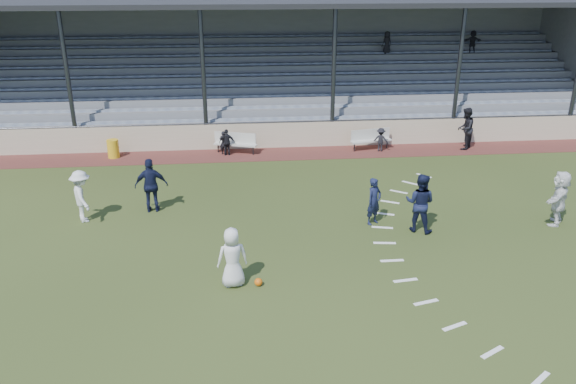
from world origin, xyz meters
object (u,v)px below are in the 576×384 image
object	(u,v)px
player_white_lead	(232,257)
player_navy_lead	(374,201)
bench_right	(371,137)
bench_left	(235,141)
trash_bin	(113,149)
official	(465,129)
football	(258,282)

from	to	relation	value
player_white_lead	player_navy_lead	world-z (taller)	player_white_lead
bench_right	bench_left	bearing A→B (deg)	167.16
trash_bin	player_navy_lead	world-z (taller)	player_navy_lead
bench_left	official	xyz separation A→B (m)	(10.81, -0.41, 0.43)
bench_right	trash_bin	size ratio (longest dim) A/B	2.47
player_navy_lead	football	bearing A→B (deg)	-172.81
trash_bin	official	world-z (taller)	official
football	official	xyz separation A→B (m)	(10.29, 11.46, 0.90)
trash_bin	player_navy_lead	distance (m)	12.89
bench_left	bench_right	size ratio (longest dim) A/B	0.99
bench_right	official	distance (m)	4.46
bench_left	bench_right	xyz separation A→B (m)	(6.39, -0.01, 0.00)
bench_left	football	xyz separation A→B (m)	(0.52, -11.87, -0.47)
bench_right	player_white_lead	distance (m)	13.45
football	bench_right	bearing A→B (deg)	63.67
bench_left	trash_bin	xyz separation A→B (m)	(-5.51, -0.18, -0.15)
trash_bin	player_white_lead	distance (m)	12.76
bench_right	trash_bin	bearing A→B (deg)	168.10
player_white_lead	official	world-z (taller)	official
player_white_lead	player_navy_lead	distance (m)	5.89
player_navy_lead	player_white_lead	bearing A→B (deg)	-178.01
trash_bin	football	world-z (taller)	trash_bin
trash_bin	player_white_lead	bearing A→B (deg)	-65.17
player_navy_lead	official	world-z (taller)	official
trash_bin	player_navy_lead	xyz separation A→B (m)	(10.07, -8.04, 0.37)
bench_left	player_white_lead	xyz separation A→B (m)	(-0.16, -11.76, 0.26)
player_white_lead	official	size ratio (longest dim) A/B	0.85
player_white_lead	official	bearing A→B (deg)	-143.58
player_white_lead	official	xyz separation A→B (m)	(10.96, 11.35, 0.17)
bench_left	official	bearing A→B (deg)	16.03
trash_bin	football	bearing A→B (deg)	-62.69
bench_left	trash_bin	size ratio (longest dim) A/B	2.45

